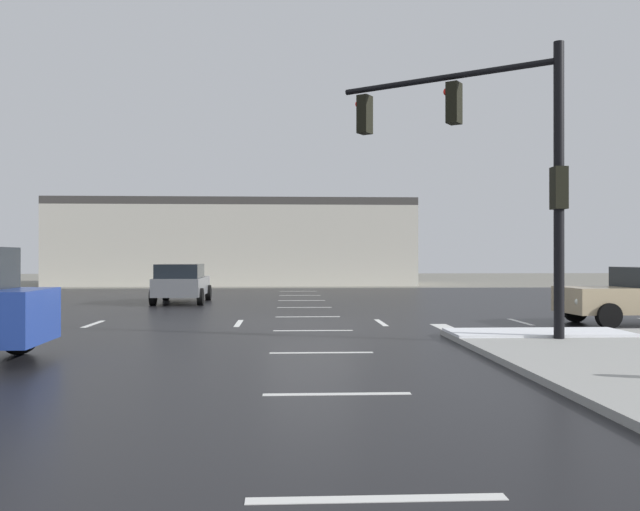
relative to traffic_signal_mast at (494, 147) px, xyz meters
name	(u,v)px	position (x,y,z in m)	size (l,w,h in m)	color
ground_plane	(310,324)	(-3.96, 4.10, -4.34)	(120.00, 120.00, 0.00)	slate
road_asphalt	(310,323)	(-3.96, 4.10, -4.33)	(44.00, 44.00, 0.02)	black
snow_strip_curbside	(538,332)	(1.04, 0.10, -4.17)	(4.00, 1.60, 0.06)	white
lane_markings	(358,328)	(-2.75, 2.73, -4.31)	(36.15, 36.15, 0.01)	silver
traffic_signal_mast	(494,147)	(0.00, 0.00, 0.00)	(4.44, 3.27, 6.32)	black
strip_building_background	(236,243)	(-8.11, 32.69, -1.46)	(24.07, 8.00, 5.75)	beige
sedan_grey	(182,282)	(-8.84, 12.77, -3.48)	(2.07, 4.56, 1.58)	slate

